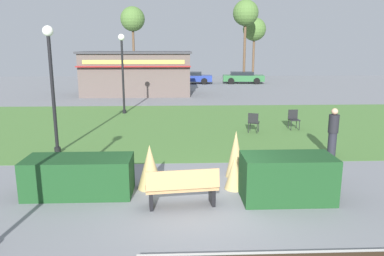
{
  "coord_description": "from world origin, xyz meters",
  "views": [
    {
      "loc": [
        -0.67,
        -8.25,
        3.68
      ],
      "look_at": [
        -0.23,
        2.59,
        1.29
      ],
      "focal_mm": 34.34,
      "sensor_mm": 36.0,
      "label": 1
    }
  ],
  "objects": [
    {
      "name": "park_bench",
      "position": [
        -0.58,
        -0.19,
        0.48
      ],
      "size": [
        1.75,
        0.72,
        0.95
      ],
      "color": "tan",
      "rests_on": "ground_plane"
    },
    {
      "name": "ornamental_grass_behind_center",
      "position": [
        0.99,
        1.84,
        0.68
      ],
      "size": [
        0.56,
        0.56,
        1.36
      ],
      "primitive_type": "cone",
      "color": "tan",
      "rests_on": "ground_plane"
    },
    {
      "name": "food_kiosk",
      "position": [
        -3.82,
        21.11,
        1.69
      ],
      "size": [
        8.52,
        4.73,
        3.36
      ],
      "color": "#594C47",
      "rests_on": "ground_plane"
    },
    {
      "name": "ornamental_grass_behind_left",
      "position": [
        0.83,
        0.9,
        0.46
      ],
      "size": [
        0.53,
        0.53,
        0.91
      ],
      "primitive_type": "cone",
      "color": "tan",
      "rests_on": "ground_plane"
    },
    {
      "name": "trash_bin",
      "position": [
        3.05,
        1.16,
        0.41
      ],
      "size": [
        0.52,
        0.52,
        0.82
      ],
      "primitive_type": "cylinder",
      "color": "#2D4233",
      "rests_on": "ground_plane"
    },
    {
      "name": "cafe_chair_east",
      "position": [
        2.65,
        7.33,
        0.53
      ],
      "size": [
        0.57,
        0.57,
        0.89
      ],
      "color": "black",
      "rests_on": "ground_plane"
    },
    {
      "name": "cafe_chair_west",
      "position": [
        4.63,
        8.01,
        0.53
      ],
      "size": [
        0.45,
        0.45,
        0.89
      ],
      "color": "black",
      "rests_on": "ground_plane"
    },
    {
      "name": "tree_center_bg",
      "position": [
        8.82,
        37.71,
        5.76
      ],
      "size": [
        2.8,
        2.8,
        7.22
      ],
      "color": "brown",
      "rests_on": "ground_plane"
    },
    {
      "name": "tree_left_bg",
      "position": [
        6.9,
        33.4,
        7.26
      ],
      "size": [
        2.8,
        2.8,
        8.76
      ],
      "color": "brown",
      "rests_on": "ground_plane"
    },
    {
      "name": "person_strolling",
      "position": [
        4.59,
        3.65,
        0.86
      ],
      "size": [
        0.34,
        0.34,
        1.69
      ],
      "rotation": [
        0.0,
        0.0,
        4.17
      ],
      "color": "#23232D",
      "rests_on": "ground_plane"
    },
    {
      "name": "tree_right_bg",
      "position": [
        -5.73,
        35.88,
        6.78
      ],
      "size": [
        2.8,
        2.8,
        8.26
      ],
      "color": "brown",
      "rests_on": "ground_plane"
    },
    {
      "name": "ornamental_grass_behind_right",
      "position": [
        -1.41,
        1.03,
        0.59
      ],
      "size": [
        0.67,
        0.67,
        1.19
      ],
      "primitive_type": "cone",
      "color": "tan",
      "rests_on": "ground_plane"
    },
    {
      "name": "parked_car_west_slot",
      "position": [
        -4.01,
        29.87,
        0.64
      ],
      "size": [
        4.3,
        2.25,
        1.2
      ],
      "color": "#B7BABF",
      "rests_on": "ground_plane"
    },
    {
      "name": "ground_plane",
      "position": [
        0.0,
        0.0,
        0.0
      ],
      "size": [
        80.0,
        80.0,
        0.0
      ],
      "primitive_type": "plane",
      "color": "slate"
    },
    {
      "name": "lamppost_far",
      "position": [
        -3.69,
        12.48,
        2.75
      ],
      "size": [
        0.36,
        0.36,
        4.39
      ],
      "color": "black",
      "rests_on": "ground_plane"
    },
    {
      "name": "lawn_patch",
      "position": [
        0.0,
        9.12,
        0.0
      ],
      "size": [
        36.0,
        12.0,
        0.01
      ],
      "primitive_type": "cube",
      "color": "#4C7A38",
      "rests_on": "ground_plane"
    },
    {
      "name": "lamppost_mid",
      "position": [
        -4.96,
        4.55,
        2.75
      ],
      "size": [
        0.36,
        0.36,
        4.39
      ],
      "color": "black",
      "rests_on": "ground_plane"
    },
    {
      "name": "parked_car_east_slot",
      "position": [
        6.17,
        29.87,
        0.64
      ],
      "size": [
        4.34,
        2.34,
        1.2
      ],
      "color": "#2D6638",
      "rests_on": "ground_plane"
    },
    {
      "name": "hedge_right",
      "position": [
        1.99,
        0.12,
        0.56
      ],
      "size": [
        2.2,
        1.1,
        1.13
      ],
      "primitive_type": "cube",
      "color": "#19421E",
      "rests_on": "ground_plane"
    },
    {
      "name": "parked_car_center_slot",
      "position": [
        0.81,
        29.87,
        0.64
      ],
      "size": [
        4.33,
        2.32,
        1.2
      ],
      "color": "navy",
      "rests_on": "ground_plane"
    },
    {
      "name": "hedge_left",
      "position": [
        -3.17,
        0.67,
        0.49
      ],
      "size": [
        2.66,
        1.1,
        0.97
      ],
      "primitive_type": "cube",
      "color": "#19421E",
      "rests_on": "ground_plane"
    }
  ]
}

